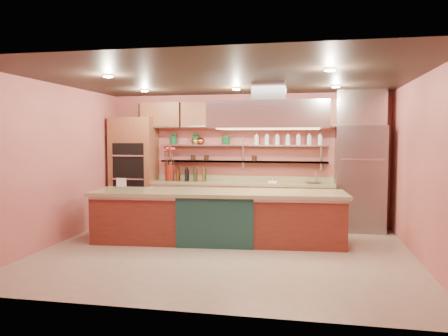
% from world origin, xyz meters
% --- Properties ---
extents(floor, '(6.00, 5.00, 0.02)m').
position_xyz_m(floor, '(0.00, 0.00, -0.01)').
color(floor, tan).
rests_on(floor, ground).
extents(ceiling, '(6.00, 5.00, 0.02)m').
position_xyz_m(ceiling, '(0.00, 0.00, 2.80)').
color(ceiling, black).
rests_on(ceiling, wall_back).
extents(wall_back, '(6.00, 0.04, 2.80)m').
position_xyz_m(wall_back, '(0.00, 2.50, 1.40)').
color(wall_back, '#B95D57').
rests_on(wall_back, floor).
extents(wall_front, '(6.00, 0.04, 2.80)m').
position_xyz_m(wall_front, '(0.00, -2.50, 1.40)').
color(wall_front, '#B95D57').
rests_on(wall_front, floor).
extents(wall_left, '(0.04, 5.00, 2.80)m').
position_xyz_m(wall_left, '(-3.00, 0.00, 1.40)').
color(wall_left, '#B95D57').
rests_on(wall_left, floor).
extents(wall_right, '(0.04, 5.00, 2.80)m').
position_xyz_m(wall_right, '(3.00, 0.00, 1.40)').
color(wall_right, '#B95D57').
rests_on(wall_right, floor).
extents(oven_stack, '(0.95, 0.64, 2.30)m').
position_xyz_m(oven_stack, '(-2.45, 2.18, 1.15)').
color(oven_stack, brown).
rests_on(oven_stack, floor).
extents(refrigerator, '(0.95, 0.72, 2.10)m').
position_xyz_m(refrigerator, '(2.35, 2.14, 1.05)').
color(refrigerator, gray).
rests_on(refrigerator, floor).
extents(back_counter, '(3.84, 0.64, 0.93)m').
position_xyz_m(back_counter, '(-0.05, 2.20, 0.47)').
color(back_counter, tan).
rests_on(back_counter, floor).
extents(wall_shelf_lower, '(3.60, 0.26, 0.03)m').
position_xyz_m(wall_shelf_lower, '(-0.05, 2.37, 1.35)').
color(wall_shelf_lower, silver).
rests_on(wall_shelf_lower, wall_back).
extents(wall_shelf_upper, '(3.60, 0.26, 0.03)m').
position_xyz_m(wall_shelf_upper, '(-0.05, 2.37, 1.70)').
color(wall_shelf_upper, silver).
rests_on(wall_shelf_upper, wall_back).
extents(upper_cabinets, '(4.60, 0.36, 0.55)m').
position_xyz_m(upper_cabinets, '(0.00, 2.32, 2.35)').
color(upper_cabinets, brown).
rests_on(upper_cabinets, wall_back).
extents(range_hood, '(2.00, 1.00, 0.45)m').
position_xyz_m(range_hood, '(0.66, 0.64, 2.25)').
color(range_hood, silver).
rests_on(range_hood, ceiling).
extents(ceiling_downlights, '(4.00, 2.80, 0.02)m').
position_xyz_m(ceiling_downlights, '(0.00, 0.20, 2.77)').
color(ceiling_downlights, '#FFE5A5').
rests_on(ceiling_downlights, ceiling).
extents(island, '(4.45, 1.30, 0.92)m').
position_xyz_m(island, '(-0.24, 0.64, 0.46)').
color(island, maroon).
rests_on(island, floor).
extents(flower_vase, '(0.25, 0.25, 0.34)m').
position_xyz_m(flower_vase, '(-1.62, 2.15, 1.10)').
color(flower_vase, maroon).
rests_on(flower_vase, back_counter).
extents(oil_bottle_cluster, '(0.90, 0.30, 0.29)m').
position_xyz_m(oil_bottle_cluster, '(-1.24, 2.15, 1.07)').
color(oil_bottle_cluster, black).
rests_on(oil_bottle_cluster, back_counter).
extents(kitchen_scale, '(0.18, 0.14, 0.10)m').
position_xyz_m(kitchen_scale, '(0.62, 2.15, 0.98)').
color(kitchen_scale, white).
rests_on(kitchen_scale, back_counter).
extents(bar_faucet, '(0.04, 0.04, 0.22)m').
position_xyz_m(bar_faucet, '(1.49, 2.25, 1.04)').
color(bar_faucet, white).
rests_on(bar_faucet, back_counter).
extents(copper_kettle, '(0.23, 0.23, 0.15)m').
position_xyz_m(copper_kettle, '(-0.98, 2.37, 1.79)').
color(copper_kettle, '#C85F2E').
rests_on(copper_kettle, wall_shelf_upper).
extents(green_canister, '(0.21, 0.21, 0.19)m').
position_xyz_m(green_canister, '(-0.41, 2.37, 1.81)').
color(green_canister, '#0E441F').
rests_on(green_canister, wall_shelf_upper).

